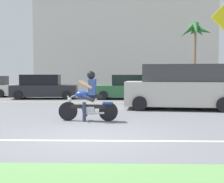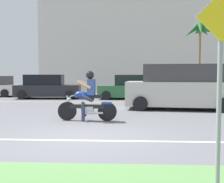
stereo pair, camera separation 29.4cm
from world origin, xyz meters
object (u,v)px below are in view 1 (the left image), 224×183
Objects in this scene: parked_car_2 at (128,88)px; palm_tree_0 at (195,33)px; motorcyclist at (89,100)px; parked_car_1 at (44,87)px; suv_nearby at (180,87)px.

palm_tree_0 is at bearing 38.84° from parked_car_2.
parked_car_1 is (-3.92, 8.67, 0.01)m from motorcyclist.
palm_tree_0 is at bearing 61.42° from motorcyclist.
suv_nearby is 1.28× the size of parked_car_2.
motorcyclist is at bearing -118.58° from palm_tree_0.
suv_nearby is 1.21× the size of parked_car_1.
parked_car_2 is (1.60, 8.62, 0.01)m from motorcyclist.
suv_nearby reaches higher than parked_car_2.
palm_tree_0 is (11.03, 4.39, 4.16)m from parked_car_1.
parked_car_2 is 8.20m from palm_tree_0.
suv_nearby is (3.83, 3.41, 0.27)m from motorcyclist.
parked_car_2 is at bearing -0.49° from parked_car_1.
parked_car_1 is 0.75× the size of palm_tree_0.
parked_car_2 is (-2.22, 5.21, -0.26)m from suv_nearby.
palm_tree_0 reaches higher than parked_car_1.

